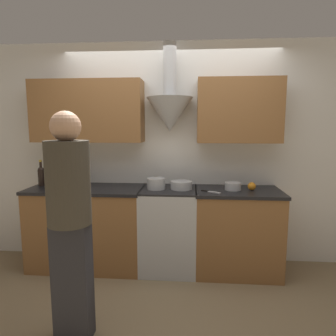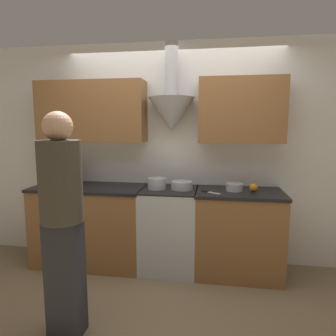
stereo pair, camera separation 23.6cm
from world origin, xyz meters
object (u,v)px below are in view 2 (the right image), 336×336
(wine_bottle_2, at_px, (64,173))
(stock_pot, at_px, (157,183))
(stove_range, at_px, (169,229))
(wine_bottle_3, at_px, (71,174))
(saucepan, at_px, (234,187))
(wine_bottle_4, at_px, (79,174))
(wine_bottle_0, at_px, (47,174))
(wine_bottle_1, at_px, (56,173))
(orange_fruit, at_px, (254,188))
(mixing_bowl, at_px, (182,185))
(person_foreground_left, at_px, (62,214))

(wine_bottle_2, xyz_separation_m, stock_pot, (1.16, -0.08, -0.07))
(stove_range, relative_size, stock_pot, 4.57)
(wine_bottle_3, xyz_separation_m, saucepan, (1.92, -0.07, -0.09))
(stock_pot, bearing_deg, wine_bottle_4, 174.13)
(wine_bottle_3, bearing_deg, wine_bottle_2, -168.18)
(wine_bottle_0, height_order, wine_bottle_3, wine_bottle_3)
(wine_bottle_3, relative_size, saucepan, 1.86)
(wine_bottle_1, bearing_deg, wine_bottle_3, 4.15)
(wine_bottle_3, bearing_deg, orange_fruit, -2.19)
(wine_bottle_4, bearing_deg, wine_bottle_1, -177.35)
(mixing_bowl, height_order, saucepan, mixing_bowl)
(wine_bottle_1, distance_m, orange_fruit, 2.32)
(stove_range, distance_m, person_foreground_left, 1.46)
(stock_pot, xyz_separation_m, saucepan, (0.85, 0.03, -0.02))
(mixing_bowl, distance_m, orange_fruit, 0.77)
(wine_bottle_0, bearing_deg, person_foreground_left, -55.52)
(wine_bottle_1, relative_size, wine_bottle_2, 1.06)
(person_foreground_left, bearing_deg, wine_bottle_3, 113.74)
(wine_bottle_2, relative_size, wine_bottle_3, 0.96)
(wine_bottle_3, bearing_deg, wine_bottle_0, -176.09)
(stock_pot, xyz_separation_m, mixing_bowl, (0.28, 0.01, -0.02))
(orange_fruit, bearing_deg, saucepan, 177.75)
(wine_bottle_3, bearing_deg, saucepan, -2.18)
(saucepan, bearing_deg, orange_fruit, -2.25)
(wine_bottle_1, distance_m, person_foreground_left, 1.49)
(stove_range, xyz_separation_m, wine_bottle_2, (-1.29, 0.07, 0.60))
(wine_bottle_0, height_order, stock_pot, wine_bottle_0)
(wine_bottle_1, relative_size, stock_pot, 1.66)
(stove_range, relative_size, wine_bottle_3, 2.81)
(wine_bottle_4, bearing_deg, wine_bottle_2, -174.43)
(wine_bottle_2, bearing_deg, person_foreground_left, -62.68)
(wine_bottle_3, relative_size, mixing_bowl, 1.40)
(wine_bottle_1, height_order, wine_bottle_3, wine_bottle_1)
(stove_range, relative_size, mixing_bowl, 3.93)
(saucepan, bearing_deg, wine_bottle_4, 177.73)
(wine_bottle_2, height_order, stock_pot, wine_bottle_2)
(wine_bottle_0, bearing_deg, wine_bottle_4, 2.88)
(person_foreground_left, bearing_deg, wine_bottle_1, 120.89)
(wine_bottle_2, bearing_deg, stock_pot, -4.05)
(saucepan, bearing_deg, wine_bottle_3, 177.82)
(saucepan, bearing_deg, wine_bottle_0, 178.66)
(stock_pot, height_order, person_foreground_left, person_foreground_left)
(wine_bottle_4, bearing_deg, mixing_bowl, -3.90)
(wine_bottle_0, distance_m, saucepan, 2.22)
(wine_bottle_0, relative_size, orange_fruit, 3.47)
(stove_range, xyz_separation_m, wine_bottle_4, (-1.11, 0.08, 0.59))
(saucepan, distance_m, person_foreground_left, 1.82)
(stock_pot, bearing_deg, person_foreground_left, -112.68)
(stock_pot, distance_m, mixing_bowl, 0.28)
(wine_bottle_2, distance_m, saucepan, 2.01)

